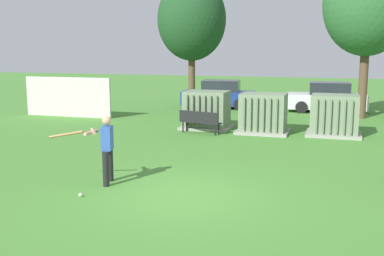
% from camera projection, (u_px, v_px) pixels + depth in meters
% --- Properties ---
extents(ground_plane, '(96.00, 96.00, 0.00)m').
position_uv_depth(ground_plane, '(180.00, 196.00, 10.83)').
color(ground_plane, '#478433').
extents(fence_panel, '(4.80, 0.12, 2.00)m').
position_uv_depth(fence_panel, '(68.00, 97.00, 23.43)').
color(fence_panel, beige).
rests_on(fence_panel, ground).
extents(transformer_west, '(2.10, 1.70, 1.62)m').
position_uv_depth(transformer_west, '(207.00, 110.00, 19.89)').
color(transformer_west, '#9E9B93').
rests_on(transformer_west, ground).
extents(transformer_mid_west, '(2.10, 1.70, 1.62)m').
position_uv_depth(transformer_mid_west, '(263.00, 114.00, 18.86)').
color(transformer_mid_west, '#9E9B93').
rests_on(transformer_mid_west, ground).
extents(transformer_mid_east, '(2.10, 1.70, 1.62)m').
position_uv_depth(transformer_mid_east, '(334.00, 116.00, 18.30)').
color(transformer_mid_east, '#9E9B93').
rests_on(transformer_mid_east, ground).
extents(park_bench, '(1.84, 0.82, 0.92)m').
position_uv_depth(park_bench, '(200.00, 120.00, 18.75)').
color(park_bench, black).
rests_on(park_bench, ground).
extents(batter, '(1.60, 0.77, 1.74)m').
position_uv_depth(batter, '(105.00, 146.00, 11.66)').
color(batter, black).
rests_on(batter, ground).
extents(sports_ball, '(0.09, 0.09, 0.09)m').
position_uv_depth(sports_ball, '(80.00, 195.00, 10.74)').
color(sports_ball, white).
rests_on(sports_ball, ground).
extents(tree_left, '(3.80, 3.80, 7.27)m').
position_uv_depth(tree_left, '(192.00, 20.00, 25.58)').
color(tree_left, brown).
rests_on(tree_left, ground).
extents(tree_center_left, '(4.22, 4.22, 8.06)m').
position_uv_depth(tree_center_left, '(368.00, 4.00, 22.10)').
color(tree_center_left, brown).
rests_on(tree_center_left, ground).
extents(parked_car_leftmost, '(4.37, 2.28, 1.62)m').
position_uv_depth(parked_car_leftmost, '(219.00, 95.00, 26.94)').
color(parked_car_leftmost, navy).
rests_on(parked_car_leftmost, ground).
extents(parked_car_left_of_center, '(4.32, 2.17, 1.62)m').
position_uv_depth(parked_car_left_of_center, '(327.00, 98.00, 25.25)').
color(parked_car_left_of_center, silver).
rests_on(parked_car_left_of_center, ground).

